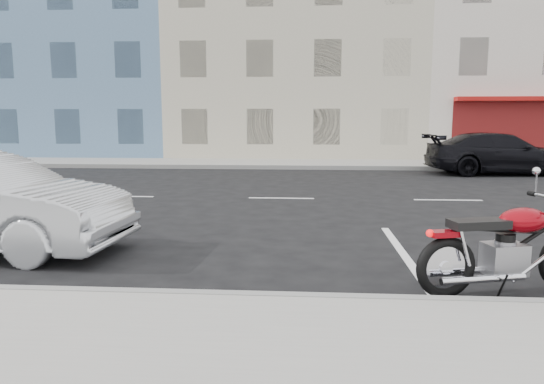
# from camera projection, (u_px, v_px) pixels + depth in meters

# --- Properties ---
(ground) EXTENTS (120.00, 120.00, 0.00)m
(ground) POSITION_uv_depth(u_px,v_px,m) (364.00, 199.00, 11.73)
(ground) COLOR black
(ground) RESTS_ON ground
(sidewalk_far) EXTENTS (80.00, 3.40, 0.15)m
(sidewalk_far) POSITION_uv_depth(u_px,v_px,m) (222.00, 163.00, 20.65)
(sidewalk_far) COLOR gray
(sidewalk_far) RESTS_ON ground
(curb_far) EXTENTS (80.00, 0.12, 0.16)m
(curb_far) POSITION_uv_depth(u_px,v_px,m) (214.00, 167.00, 18.97)
(curb_far) COLOR gray
(curb_far) RESTS_ON ground
(bldg_blue) EXTENTS (12.00, 12.00, 13.00)m
(bldg_blue) POSITION_uv_depth(u_px,v_px,m) (88.00, 39.00, 27.82)
(bldg_blue) COLOR #55789C
(bldg_blue) RESTS_ON ground
(bldg_cream) EXTENTS (12.00, 12.00, 11.50)m
(bldg_cream) POSITION_uv_depth(u_px,v_px,m) (296.00, 50.00, 27.10)
(bldg_cream) COLOR #BAB39A
(bldg_cream) RESTS_ON ground
(bldg_corner) EXTENTS (14.00, 12.00, 12.50)m
(bldg_corner) POSITION_uv_depth(u_px,v_px,m) (537.00, 39.00, 26.12)
(bldg_corner) COLOR beige
(bldg_corner) RESTS_ON ground
(car_far) EXTENTS (5.15, 2.36, 1.46)m
(car_far) POSITION_uv_depth(u_px,v_px,m) (499.00, 154.00, 17.04)
(car_far) COLOR black
(car_far) RESTS_ON ground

